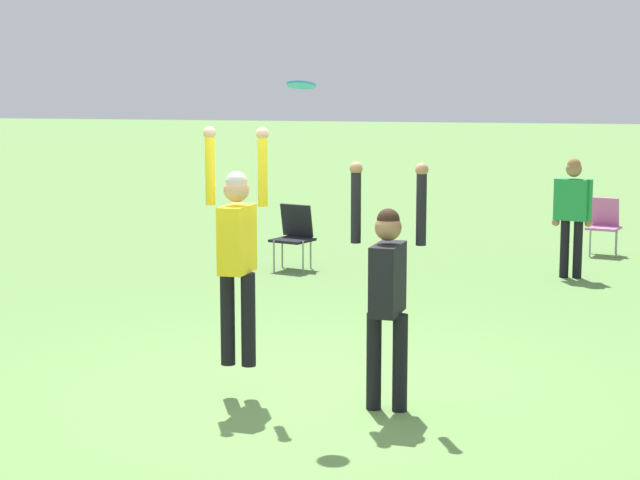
{
  "coord_description": "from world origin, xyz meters",
  "views": [
    {
      "loc": [
        2.22,
        -8.33,
        2.59
      ],
      "look_at": [
        0.12,
        0.11,
        1.3
      ],
      "focal_mm": 60.0,
      "sensor_mm": 36.0,
      "label": 1
    }
  ],
  "objects_px": {
    "camping_chair_0": "(604,221)",
    "camping_chair_3": "(294,232)",
    "person_spectator_near": "(573,208)",
    "frisbee": "(301,85)",
    "person_jumping": "(237,242)",
    "person_defending": "(388,282)"
  },
  "relations": [
    {
      "from": "person_defending",
      "to": "camping_chair_0",
      "type": "xyz_separation_m",
      "value": [
        1.77,
        8.41,
        -0.53
      ]
    },
    {
      "from": "person_jumping",
      "to": "frisbee",
      "type": "distance_m",
      "value": 1.41
    },
    {
      "from": "person_spectator_near",
      "to": "camping_chair_3",
      "type": "bearing_deg",
      "value": -159.12
    },
    {
      "from": "person_jumping",
      "to": "frisbee",
      "type": "xyz_separation_m",
      "value": [
        0.59,
        -0.18,
        1.27
      ]
    },
    {
      "from": "person_jumping",
      "to": "frisbee",
      "type": "height_order",
      "value": "frisbee"
    },
    {
      "from": "person_jumping",
      "to": "frisbee",
      "type": "bearing_deg",
      "value": -104.15
    },
    {
      "from": "person_jumping",
      "to": "person_spectator_near",
      "type": "height_order",
      "value": "person_jumping"
    },
    {
      "from": "frisbee",
      "to": "camping_chair_0",
      "type": "relative_size",
      "value": 0.27
    },
    {
      "from": "person_jumping",
      "to": "camping_chair_3",
      "type": "relative_size",
      "value": 2.2
    },
    {
      "from": "camping_chair_0",
      "to": "camping_chair_3",
      "type": "xyz_separation_m",
      "value": [
        -4.2,
        -2.34,
        0.01
      ]
    },
    {
      "from": "person_spectator_near",
      "to": "frisbee",
      "type": "bearing_deg",
      "value": -89.93
    },
    {
      "from": "frisbee",
      "to": "camping_chair_3",
      "type": "bearing_deg",
      "value": 105.89
    },
    {
      "from": "frisbee",
      "to": "person_jumping",
      "type": "bearing_deg",
      "value": 162.8
    },
    {
      "from": "person_defending",
      "to": "person_spectator_near",
      "type": "bearing_deg",
      "value": 171.2
    },
    {
      "from": "person_defending",
      "to": "camping_chair_0",
      "type": "height_order",
      "value": "person_defending"
    },
    {
      "from": "camping_chair_3",
      "to": "person_spectator_near",
      "type": "distance_m",
      "value": 3.79
    },
    {
      "from": "camping_chair_0",
      "to": "person_jumping",
      "type": "bearing_deg",
      "value": 85.97
    },
    {
      "from": "frisbee",
      "to": "person_spectator_near",
      "type": "bearing_deg",
      "value": 72.77
    },
    {
      "from": "person_jumping",
      "to": "frisbee",
      "type": "relative_size",
      "value": 8.54
    },
    {
      "from": "person_jumping",
      "to": "camping_chair_3",
      "type": "height_order",
      "value": "person_jumping"
    },
    {
      "from": "camping_chair_0",
      "to": "camping_chair_3",
      "type": "height_order",
      "value": "camping_chair_3"
    },
    {
      "from": "camping_chair_3",
      "to": "person_spectator_near",
      "type": "xyz_separation_m",
      "value": [
        3.75,
        0.24,
        0.42
      ]
    }
  ]
}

